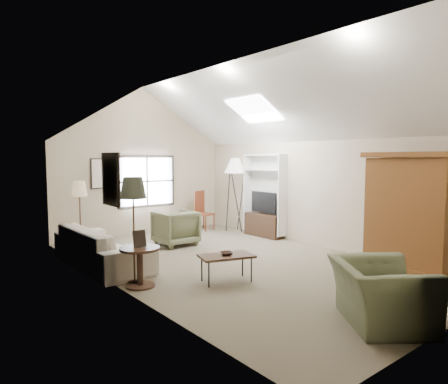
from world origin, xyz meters
TOP-DOWN VIEW (x-y plane):
  - room_shell at (0.00, 0.00)m, footprint 5.01×8.01m
  - window at (0.10, 3.96)m, footprint 1.72×0.08m
  - skylight at (1.30, 0.90)m, footprint 0.80×1.20m
  - wall_art at (-1.88, 1.94)m, footprint 1.97×3.71m
  - armoire at (2.18, -2.40)m, footprint 0.60×1.50m
  - tv_alcove at (2.34, 1.60)m, footprint 0.32×1.30m
  - media_console at (2.32, 1.60)m, footprint 0.34×1.18m
  - tv_panel at (2.32, 1.60)m, footprint 0.05×0.90m
  - sofa at (-2.20, 1.45)m, footprint 1.06×2.63m
  - armchair_near at (-0.49, -3.39)m, footprint 1.56×1.59m
  - armchair_far at (-0.09, 2.17)m, footprint 0.90×0.92m
  - coffee_table at (-0.93, -0.83)m, footprint 1.01×0.75m
  - bowl at (-0.93, -0.83)m, footprint 0.27×0.27m
  - side_table at (-2.20, -0.15)m, footprint 0.66×0.66m
  - side_chair at (1.63, 3.33)m, footprint 0.54×0.54m
  - tripod_lamp at (2.20, 2.64)m, footprint 0.70×0.70m
  - dark_lamp at (-2.20, 0.05)m, footprint 0.44×0.44m
  - tan_lamp at (-2.20, 2.65)m, footprint 0.33×0.33m

SIDE VIEW (x-z plane):
  - coffee_table at x=-0.93m, z-range 0.00..0.46m
  - media_console at x=2.32m, z-range 0.00..0.60m
  - side_table at x=-2.20m, z-range 0.00..0.66m
  - sofa at x=-2.20m, z-range 0.00..0.76m
  - armchair_near at x=-0.49m, z-range 0.00..0.78m
  - armchair_far at x=-0.09m, z-range 0.00..0.83m
  - bowl at x=-0.93m, z-range 0.46..0.52m
  - side_chair at x=1.63m, z-range 0.00..1.14m
  - tan_lamp at x=-2.20m, z-range 0.00..1.64m
  - dark_lamp at x=-2.20m, z-range 0.00..1.82m
  - tv_panel at x=2.32m, z-range 0.65..1.20m
  - tripod_lamp at x=2.20m, z-range 0.00..2.14m
  - armoire at x=2.18m, z-range 0.00..2.20m
  - tv_alcove at x=2.34m, z-range 0.10..2.20m
  - window at x=0.10m, z-range 0.74..2.16m
  - wall_art at x=-1.88m, z-range 1.29..2.17m
  - room_shell at x=0.00m, z-range 1.21..5.21m
  - skylight at x=1.30m, z-range 2.96..3.48m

